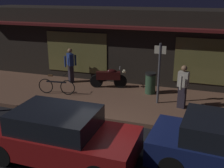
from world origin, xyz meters
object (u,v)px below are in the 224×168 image
object	(u,v)px
person_photographer	(71,65)
sign_post	(159,70)
motorcycle	(109,77)
trash_bin	(150,83)
parked_car_near	(60,135)
person_bystander	(183,86)
bicycle_parked	(56,86)

from	to	relation	value
person_photographer	sign_post	xyz separation A→B (m)	(4.46, -1.37, 0.48)
motorcycle	trash_bin	world-z (taller)	motorcycle
parked_car_near	motorcycle	bearing A→B (deg)	94.99
person_bystander	trash_bin	bearing A→B (deg)	139.95
bicycle_parked	trash_bin	world-z (taller)	trash_bin
bicycle_parked	motorcycle	bearing A→B (deg)	38.62
person_bystander	sign_post	bearing A→B (deg)	168.93
sign_post	trash_bin	xyz separation A→B (m)	(-0.49, 1.01, -0.89)
sign_post	motorcycle	bearing A→B (deg)	154.20
parked_car_near	bicycle_parked	bearing A→B (deg)	120.23
bicycle_parked	trash_bin	distance (m)	4.06
motorcycle	person_bystander	xyz separation A→B (m)	(3.37, -1.36, 0.38)
person_bystander	motorcycle	bearing A→B (deg)	158.04
sign_post	trash_bin	world-z (taller)	sign_post
trash_bin	parked_car_near	bearing A→B (deg)	-105.00
bicycle_parked	sign_post	xyz separation A→B (m)	(4.32, 0.34, 1.00)
bicycle_parked	trash_bin	xyz separation A→B (m)	(3.83, 1.35, 0.11)
person_photographer	parked_car_near	world-z (taller)	person_photographer
motorcycle	sign_post	size ratio (longest dim) A/B	0.70
person_photographer	person_bystander	xyz separation A→B (m)	(5.40, -1.55, 0.00)
person_bystander	person_photographer	bearing A→B (deg)	163.97
sign_post	parked_car_near	bearing A→B (deg)	-113.73
trash_bin	bicycle_parked	bearing A→B (deg)	-160.62
person_bystander	parked_car_near	world-z (taller)	person_bystander
bicycle_parked	parked_car_near	xyz separation A→B (m)	(2.38, -4.08, 0.20)
trash_bin	sign_post	bearing A→B (deg)	-64.37
person_bystander	parked_car_near	distance (m)	5.13
person_bystander	parked_car_near	bearing A→B (deg)	-124.21
person_photographer	person_bystander	world-z (taller)	same
trash_bin	parked_car_near	distance (m)	5.62
person_photographer	trash_bin	bearing A→B (deg)	-5.10
bicycle_parked	parked_car_near	world-z (taller)	parked_car_near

